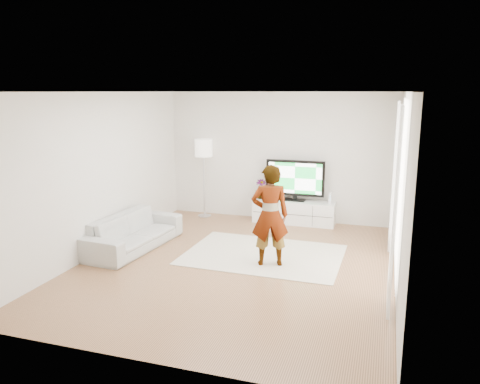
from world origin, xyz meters
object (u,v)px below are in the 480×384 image
(television, at_px, (295,179))
(sofa, at_px, (134,232))
(rug, at_px, (263,255))
(media_console, at_px, (294,212))
(floor_lamp, at_px, (204,151))
(player, at_px, (270,215))

(television, bearing_deg, sofa, -133.86)
(television, xyz_separation_m, rug, (-0.11, -2.21, -0.96))
(television, bearing_deg, media_console, -90.00)
(rug, xyz_separation_m, floor_lamp, (-1.96, 2.12, 1.49))
(sofa, height_order, floor_lamp, floor_lamp)
(television, height_order, rug, television)
(rug, bearing_deg, television, 87.19)
(rug, relative_size, player, 1.61)
(floor_lamp, bearing_deg, media_console, 1.80)
(media_console, distance_m, rug, 2.20)
(player, distance_m, floor_lamp, 3.41)
(floor_lamp, bearing_deg, sofa, -99.07)
(television, distance_m, floor_lamp, 2.13)
(media_console, xyz_separation_m, television, (0.00, 0.03, 0.72))
(television, height_order, floor_lamp, floor_lamp)
(television, distance_m, player, 2.64)
(sofa, xyz_separation_m, floor_lamp, (0.39, 2.46, 1.18))
(media_console, relative_size, television, 1.40)
(media_console, xyz_separation_m, sofa, (-2.46, -2.53, 0.06))
(rug, bearing_deg, floor_lamp, 132.69)
(media_console, distance_m, floor_lamp, 2.41)
(television, xyz_separation_m, player, (0.10, -2.64, -0.13))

